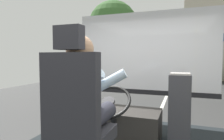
% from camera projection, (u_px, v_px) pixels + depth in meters
% --- Properties ---
extents(ground, '(18.00, 44.00, 0.06)m').
position_uv_depth(ground, '(169.00, 91.00, 10.31)').
color(ground, '#313131').
extents(driver_seat, '(0.48, 0.48, 1.37)m').
position_uv_depth(driver_seat, '(77.00, 122.00, 1.59)').
color(driver_seat, black).
rests_on(driver_seat, bus_floor).
extents(bus_driver, '(0.69, 0.57, 0.81)m').
position_uv_depth(bus_driver, '(84.00, 95.00, 1.69)').
color(bus_driver, '#282833').
rests_on(bus_driver, driver_seat).
extents(steering_console, '(1.10, 0.99, 0.78)m').
position_uv_depth(steering_console, '(120.00, 123.00, 2.70)').
color(steering_console, '#282623').
rests_on(steering_console, bus_floor).
extents(fare_box, '(0.25, 0.27, 0.94)m').
position_uv_depth(fare_box, '(179.00, 111.00, 2.36)').
color(fare_box, '#333338').
rests_on(fare_box, bus_floor).
extents(windshield_panel, '(2.50, 0.08, 1.48)m').
position_uv_depth(windshield_panel, '(144.00, 62.00, 3.48)').
color(windshield_panel, silver).
extents(street_tree, '(3.46, 3.46, 5.82)m').
position_uv_depth(street_tree, '(113.00, 26.00, 13.72)').
color(street_tree, '#4C3828').
rests_on(street_tree, ground).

